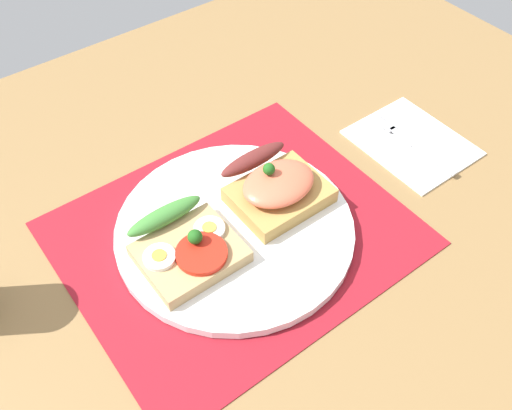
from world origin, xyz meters
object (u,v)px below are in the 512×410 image
object	(u,v)px
plate	(235,229)
fork	(409,140)
sandwich_salmon	(275,185)
napkin	(412,142)
sandwich_egg_tomato	(186,246)

from	to	relation	value
plate	fork	distance (cm)	26.92
fork	plate	bearing A→B (deg)	176.88
sandwich_salmon	napkin	xyz separation A→B (cm)	(21.18, -2.45, -3.10)
plate	sandwich_salmon	size ratio (longest dim) A/B	2.52
plate	sandwich_salmon	bearing A→B (deg)	7.57
plate	fork	world-z (taller)	plate
plate	sandwich_egg_tomato	xyz separation A→B (cm)	(-6.30, -0.04, 1.84)
plate	sandwich_egg_tomato	distance (cm)	6.57
sandwich_salmon	fork	bearing A→B (deg)	-6.38
sandwich_egg_tomato	fork	xyz separation A→B (cm)	(33.18, -1.42, -1.94)
plate	sandwich_salmon	xyz separation A→B (cm)	(6.29, 0.84, 2.54)
fork	sandwich_egg_tomato	bearing A→B (deg)	177.54
napkin	sandwich_salmon	bearing A→B (deg)	173.40
napkin	fork	bearing A→B (deg)	165.76
sandwich_salmon	sandwich_egg_tomato	bearing A→B (deg)	-176.01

